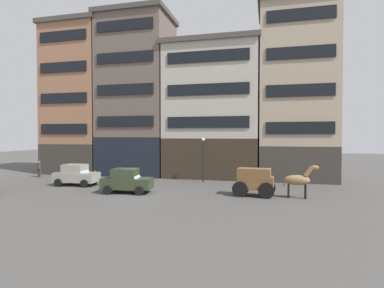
{
  "coord_description": "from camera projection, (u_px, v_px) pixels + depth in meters",
  "views": [
    {
      "loc": [
        9.24,
        -21.02,
        4.3
      ],
      "look_at": [
        3.51,
        2.15,
        3.65
      ],
      "focal_mm": 28.52,
      "sensor_mm": 36.0,
      "label": 1
    }
  ],
  "objects": [
    {
      "name": "building_far_right",
      "position": [
        297.0,
        92.0,
        30.02
      ],
      "size": [
        7.5,
        6.53,
        17.19
      ],
      "color": "#38332D",
      "rests_on": "ground_plane"
    },
    {
      "name": "draft_horse",
      "position": [
        299.0,
        180.0,
        20.92
      ],
      "size": [
        2.35,
        0.73,
        2.3
      ],
      "color": "#937047",
      "rests_on": "ground_plane"
    },
    {
      "name": "building_center_left",
      "position": [
        137.0,
        95.0,
        34.09
      ],
      "size": [
        7.92,
        6.53,
        17.68
      ],
      "color": "black",
      "rests_on": "ground_plane"
    },
    {
      "name": "streetlamp_curbside",
      "position": [
        203.0,
        153.0,
        28.03
      ],
      "size": [
        0.32,
        0.32,
        4.12
      ],
      "color": "black",
      "rests_on": "ground_plane"
    },
    {
      "name": "building_far_left",
      "position": [
        80.0,
        99.0,
        35.83
      ],
      "size": [
        7.24,
        6.53,
        17.18
      ],
      "color": "#38332D",
      "rests_on": "ground_plane"
    },
    {
      "name": "fire_hydrant_curbside",
      "position": [
        95.0,
        174.0,
        30.52
      ],
      "size": [
        0.24,
        0.24,
        0.83
      ],
      "color": "maroon",
      "rests_on": "ground_plane"
    },
    {
      "name": "sedan_light",
      "position": [
        127.0,
        181.0,
        22.88
      ],
      "size": [
        3.86,
        2.19,
        1.83
      ],
      "color": "#2D3823",
      "rests_on": "ground_plane"
    },
    {
      "name": "cargo_wagon",
      "position": [
        255.0,
        180.0,
        21.63
      ],
      "size": [
        3.01,
        1.72,
        1.98
      ],
      "color": "brown",
      "rests_on": "ground_plane"
    },
    {
      "name": "building_center_right",
      "position": [
        213.0,
        110.0,
        32.08
      ],
      "size": [
        9.97,
        6.53,
        13.93
      ],
      "color": "#33281E",
      "rests_on": "ground_plane"
    },
    {
      "name": "sedan_dark",
      "position": [
        76.0,
        175.0,
        26.28
      ],
      "size": [
        3.78,
        2.02,
        1.83
      ],
      "color": "gray",
      "rests_on": "ground_plane"
    },
    {
      "name": "pedestrian_officer",
      "position": [
        39.0,
        168.0,
        31.48
      ],
      "size": [
        0.43,
        0.43,
        1.79
      ],
      "color": "#38332D",
      "rests_on": "ground_plane"
    },
    {
      "name": "ground_plane",
      "position": [
        139.0,
        193.0,
        22.73
      ],
      "size": [
        120.0,
        120.0,
        0.0
      ],
      "primitive_type": "plane",
      "color": "#4C4947"
    }
  ]
}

